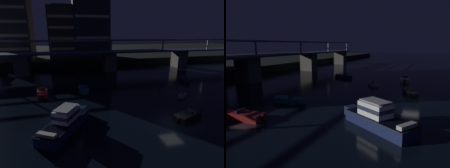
# 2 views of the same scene
# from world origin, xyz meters

# --- Properties ---
(ground_plane) EXTENTS (400.00, 400.00, 0.00)m
(ground_plane) POSITION_xyz_m (0.00, 0.00, 0.00)
(ground_plane) COLOR black
(far_riverbank) EXTENTS (240.00, 80.00, 2.20)m
(far_riverbank) POSITION_xyz_m (0.00, 83.33, 1.10)
(far_riverbank) COLOR black
(far_riverbank) RESTS_ON ground
(river_bridge) EXTENTS (105.24, 6.40, 9.38)m
(river_bridge) POSITION_xyz_m (0.00, 35.32, 4.19)
(river_bridge) COLOR #4C4944
(river_bridge) RESTS_ON ground
(tower_west_low) EXTENTS (10.11, 11.92, 21.49)m
(tower_west_low) POSITION_xyz_m (-28.78, 51.13, 12.79)
(tower_west_low) COLOR #423D38
(tower_west_low) RESTS_ON far_riverbank
(tower_west_tall) EXTENTS (10.80, 9.30, 18.90)m
(tower_west_tall) POSITION_xyz_m (-12.99, 53.49, 11.50)
(tower_west_tall) COLOR #38332D
(tower_west_tall) RESTS_ON far_riverbank
(tower_central) EXTENTS (13.25, 8.72, 37.70)m
(tower_central) POSITION_xyz_m (-2.78, 52.81, 20.90)
(tower_central) COLOR #282833
(tower_central) RESTS_ON far_riverbank
(cabin_cruiser_near_left) EXTENTS (6.46, 8.90, 2.79)m
(cabin_cruiser_near_left) POSITION_xyz_m (-13.61, 1.87, 1.05)
(cabin_cruiser_near_left) COLOR #19234C
(cabin_cruiser_near_left) RESTS_ON ground
(speedboat_near_center) EXTENTS (5.12, 3.00, 1.16)m
(speedboat_near_center) POSITION_xyz_m (2.77, 0.58, 0.41)
(speedboat_near_center) COLOR black
(speedboat_near_center) RESTS_ON ground
(speedboat_near_right) EXTENTS (2.23, 5.23, 1.16)m
(speedboat_near_right) POSITION_xyz_m (-17.79, 15.94, 0.41)
(speedboat_near_right) COLOR maroon
(speedboat_near_right) RESTS_ON ground
(speedboat_mid_left) EXTENTS (3.13, 5.07, 1.16)m
(speedboat_mid_left) POSITION_xyz_m (14.87, 18.30, 0.41)
(speedboat_mid_left) COLOR #19234C
(speedboat_mid_left) RESTS_ON ground
(speedboat_mid_center) EXTENTS (1.86, 5.20, 1.16)m
(speedboat_mid_center) POSITION_xyz_m (-9.98, 16.05, 0.41)
(speedboat_mid_center) COLOR #196066
(speedboat_mid_center) RESTS_ON ground
(dinghy_with_paddler) EXTENTS (2.71, 2.66, 1.36)m
(dinghy_with_paddler) POSITION_xyz_m (7.32, 8.36, 0.28)
(dinghy_with_paddler) COLOR gray
(dinghy_with_paddler) RESTS_ON ground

